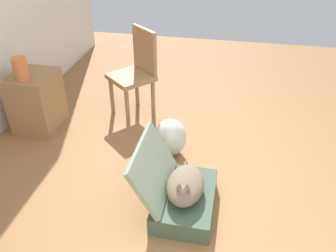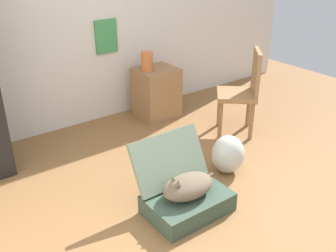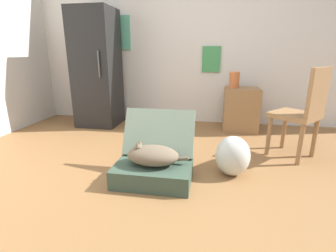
{
  "view_description": "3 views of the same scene",
  "coord_description": "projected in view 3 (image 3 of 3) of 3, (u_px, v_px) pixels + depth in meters",
  "views": [
    {
      "loc": [
        -2.1,
        -0.1,
        2.06
      ],
      "look_at": [
        0.2,
        0.36,
        0.53
      ],
      "focal_mm": 37.7,
      "sensor_mm": 36.0,
      "label": 1
    },
    {
      "loc": [
        -1.75,
        -1.76,
        1.97
      ],
      "look_at": [
        0.14,
        0.79,
        0.44
      ],
      "focal_mm": 41.52,
      "sensor_mm": 36.0,
      "label": 2
    },
    {
      "loc": [
        0.33,
        -1.73,
        1.07
      ],
      "look_at": [
        -0.09,
        0.68,
        0.35
      ],
      "focal_mm": 26.7,
      "sensor_mm": 36.0,
      "label": 3
    }
  ],
  "objects": [
    {
      "name": "ground_plane",
      "position": [
        165.0,
        192.0,
        1.99
      ],
      "size": [
        7.68,
        7.68,
        0.0
      ],
      "primitive_type": "plane",
      "color": "olive",
      "rests_on": "ground"
    },
    {
      "name": "wall_back",
      "position": [
        192.0,
        37.0,
        3.76
      ],
      "size": [
        6.4,
        0.15,
        2.6
      ],
      "color": "silver",
      "rests_on": "ground"
    },
    {
      "name": "suitcase_base",
      "position": [
        153.0,
        173.0,
        2.14
      ],
      "size": [
        0.65,
        0.44,
        0.16
      ],
      "primitive_type": "cube",
      "color": "#384C3D",
      "rests_on": "ground"
    },
    {
      "name": "suitcase_lid",
      "position": [
        159.0,
        133.0,
        2.3
      ],
      "size": [
        0.65,
        0.24,
        0.41
      ],
      "primitive_type": "cube",
      "rotation": [
        1.08,
        0.0,
        0.0
      ],
      "color": "gray",
      "rests_on": "suitcase_base"
    },
    {
      "name": "cat",
      "position": [
        152.0,
        155.0,
        2.1
      ],
      "size": [
        0.52,
        0.28,
        0.21
      ],
      "color": "brown",
      "rests_on": "suitcase_base"
    },
    {
      "name": "plastic_bag_white",
      "position": [
        233.0,
        156.0,
        2.24
      ],
      "size": [
        0.31,
        0.3,
        0.36
      ],
      "primitive_type": "ellipsoid",
      "color": "silver",
      "rests_on": "ground"
    },
    {
      "name": "refrigerator",
      "position": [
        97.0,
        69.0,
        3.68
      ],
      "size": [
        0.58,
        0.61,
        1.68
      ],
      "color": "black",
      "rests_on": "ground"
    },
    {
      "name": "side_table",
      "position": [
        241.0,
        109.0,
        3.53
      ],
      "size": [
        0.47,
        0.42,
        0.6
      ],
      "primitive_type": "cube",
      "color": "olive",
      "rests_on": "ground"
    },
    {
      "name": "vase_tall",
      "position": [
        234.0,
        80.0,
        3.45
      ],
      "size": [
        0.14,
        0.14,
        0.22
      ],
      "primitive_type": "cylinder",
      "color": "#CC6B38",
      "rests_on": "side_table"
    },
    {
      "name": "chair",
      "position": [
        303.0,
        111.0,
        2.51
      ],
      "size": [
        0.58,
        0.58,
        0.94
      ],
      "rotation": [
        0.0,
        0.0,
        -2.29
      ],
      "color": "olive",
      "rests_on": "ground"
    }
  ]
}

